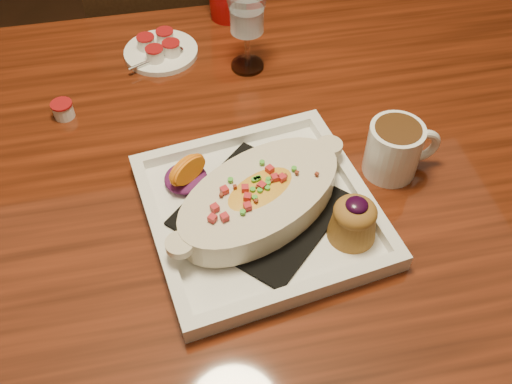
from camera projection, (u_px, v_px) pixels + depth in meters
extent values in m
plane|color=black|center=(229.00, 359.00, 1.48)|extent=(7.00, 7.00, 0.00)
cube|color=maroon|center=(213.00, 167.00, 0.93)|extent=(1.50, 0.90, 0.04)
cylinder|color=black|center=(446.00, 128.00, 1.53)|extent=(0.07, 0.07, 0.71)
cube|color=black|center=(181.00, 56.00, 1.59)|extent=(0.42, 0.42, 0.04)
cylinder|color=black|center=(233.00, 77.00, 1.89)|extent=(0.04, 0.04, 0.45)
cylinder|color=black|center=(130.00, 90.00, 1.84)|extent=(0.04, 0.04, 0.45)
cylinder|color=black|center=(253.00, 148.00, 1.67)|extent=(0.04, 0.04, 0.45)
cylinder|color=black|center=(136.00, 164.00, 1.63)|extent=(0.04, 0.04, 0.45)
cube|color=black|center=(180.00, 14.00, 1.28)|extent=(0.40, 0.03, 0.46)
cube|color=white|center=(260.00, 214.00, 0.83)|extent=(0.36, 0.36, 0.01)
cube|color=black|center=(260.00, 210.00, 0.82)|extent=(0.28, 0.28, 0.01)
ellipsoid|color=gold|center=(260.00, 198.00, 0.80)|extent=(0.26, 0.22, 0.04)
ellipsoid|color=#611653|center=(186.00, 178.00, 0.85)|extent=(0.07, 0.07, 0.02)
cone|color=#936025|center=(353.00, 224.00, 0.78)|extent=(0.07, 0.07, 0.05)
ellipsoid|color=#936025|center=(355.00, 212.00, 0.76)|extent=(0.06, 0.06, 0.03)
ellipsoid|color=black|center=(357.00, 205.00, 0.75)|extent=(0.03, 0.03, 0.01)
cylinder|color=white|center=(393.00, 150.00, 0.86)|extent=(0.08, 0.08, 0.09)
cylinder|color=#3C2310|center=(398.00, 133.00, 0.84)|extent=(0.07, 0.07, 0.02)
torus|color=white|center=(421.00, 146.00, 0.87)|extent=(0.06, 0.01, 0.06)
cylinder|color=silver|center=(247.00, 65.00, 1.06)|extent=(0.06, 0.06, 0.01)
cylinder|color=silver|center=(247.00, 49.00, 1.04)|extent=(0.01, 0.01, 0.07)
cone|color=silver|center=(247.00, 13.00, 0.98)|extent=(0.07, 0.07, 0.08)
cylinder|color=white|center=(161.00, 52.00, 1.09)|extent=(0.14, 0.14, 0.01)
cylinder|color=white|center=(146.00, 43.00, 1.08)|extent=(0.03, 0.03, 0.02)
cylinder|color=#AE1518|center=(145.00, 37.00, 1.07)|extent=(0.03, 0.03, 0.00)
cylinder|color=white|center=(165.00, 37.00, 1.09)|extent=(0.03, 0.03, 0.02)
cylinder|color=#AE1518|center=(164.00, 31.00, 1.08)|extent=(0.03, 0.03, 0.00)
cylinder|color=white|center=(172.00, 49.00, 1.07)|extent=(0.03, 0.03, 0.02)
cylinder|color=#AE1518|center=(171.00, 43.00, 1.06)|extent=(0.03, 0.03, 0.00)
cylinder|color=white|center=(155.00, 55.00, 1.06)|extent=(0.03, 0.03, 0.02)
cylinder|color=#AE1518|center=(154.00, 49.00, 1.05)|extent=(0.03, 0.03, 0.00)
cylinder|color=white|center=(63.00, 110.00, 0.97)|extent=(0.03, 0.03, 0.03)
cylinder|color=#AE1518|center=(61.00, 104.00, 0.96)|extent=(0.04, 0.04, 0.00)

